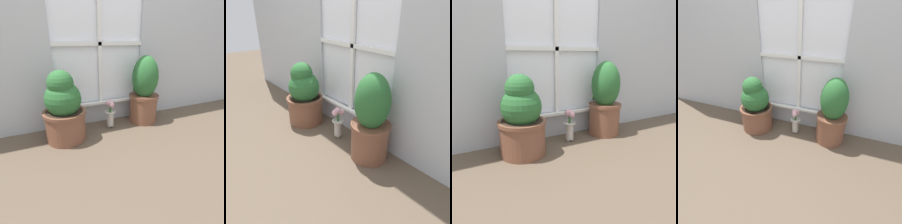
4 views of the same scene
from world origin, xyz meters
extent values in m
plane|color=brown|center=(0.00, 0.00, 0.00)|extent=(10.00, 10.00, 0.00)
cube|color=#B2B7BC|center=(-1.33, 0.50, 1.25)|extent=(1.73, 0.05, 2.50)
cube|color=#B2B7BC|center=(0.00, 0.50, 0.12)|extent=(0.93, 0.05, 0.24)
cube|color=white|center=(0.00, 0.51, 0.84)|extent=(0.93, 0.02, 1.18)
cube|color=white|center=(0.00, 0.49, 0.84)|extent=(0.04, 0.03, 1.18)
cube|color=white|center=(0.00, 0.49, 0.84)|extent=(0.93, 0.03, 0.04)
cube|color=white|center=(0.00, 0.46, 0.23)|extent=(0.99, 0.06, 0.02)
cylinder|color=brown|center=(-0.44, 0.23, 0.14)|extent=(0.36, 0.36, 0.29)
cylinder|color=brown|center=(-0.44, 0.23, 0.27)|extent=(0.38, 0.38, 0.03)
cylinder|color=#38281E|center=(-0.44, 0.23, 0.28)|extent=(0.33, 0.33, 0.01)
sphere|color=#28602D|center=(-0.44, 0.23, 0.40)|extent=(0.32, 0.32, 0.32)
sphere|color=#28602D|center=(-0.45, 0.21, 0.54)|extent=(0.22, 0.22, 0.22)
ellipsoid|color=#28602D|center=(-0.35, 0.26, 0.38)|extent=(0.08, 0.17, 0.24)
cylinder|color=brown|center=(0.44, 0.30, 0.16)|extent=(0.30, 0.30, 0.32)
cylinder|color=brown|center=(0.44, 0.30, 0.30)|extent=(0.32, 0.32, 0.03)
cylinder|color=#38281E|center=(0.44, 0.30, 0.31)|extent=(0.28, 0.28, 0.01)
ellipsoid|color=#28602D|center=(0.44, 0.30, 0.50)|extent=(0.28, 0.28, 0.45)
ellipsoid|color=#28602D|center=(0.39, 0.39, 0.42)|extent=(0.16, 0.10, 0.18)
sphere|color=#BCB7AD|center=(0.03, 0.32, 0.01)|extent=(0.02, 0.02, 0.02)
sphere|color=#BCB7AD|center=(0.01, 0.28, 0.01)|extent=(0.02, 0.02, 0.02)
sphere|color=#BCB7AD|center=(0.06, 0.28, 0.01)|extent=(0.02, 0.02, 0.02)
cylinder|color=#BCB7AD|center=(0.03, 0.29, 0.10)|extent=(0.07, 0.07, 0.16)
torus|color=#BCB7AD|center=(0.03, 0.29, 0.17)|extent=(0.11, 0.11, 0.02)
cylinder|color=#386633|center=(0.03, 0.29, 0.22)|extent=(0.02, 0.02, 0.09)
sphere|color=#DB9EAD|center=(0.03, 0.29, 0.28)|extent=(0.05, 0.05, 0.05)
sphere|color=#DB9EAD|center=(0.04, 0.33, 0.26)|extent=(0.06, 0.06, 0.06)
sphere|color=#DB9EAD|center=(0.01, 0.30, 0.27)|extent=(0.06, 0.06, 0.06)
sphere|color=#DB9EAD|center=(0.03, 0.26, 0.27)|extent=(0.06, 0.06, 0.06)
camera|label=1|loc=(-0.59, -1.27, 0.88)|focal=28.00mm
camera|label=2|loc=(1.43, -0.85, 1.16)|focal=35.00mm
camera|label=3|loc=(-0.91, -1.37, 0.79)|focal=35.00mm
camera|label=4|loc=(0.59, -1.31, 1.27)|focal=28.00mm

